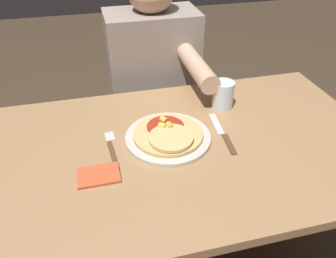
{
  "coord_description": "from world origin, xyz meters",
  "views": [
    {
      "loc": [
        -0.22,
        -0.75,
        1.36
      ],
      "look_at": [
        -0.03,
        0.04,
        0.77
      ],
      "focal_mm": 35.0,
      "sensor_mm": 36.0,
      "label": 1
    }
  ],
  "objects": [
    {
      "name": "knife",
      "position": [
        0.15,
        0.02,
        0.73
      ],
      "size": [
        0.03,
        0.22,
        0.0
      ],
      "color": "brown",
      "rests_on": "dining_table"
    },
    {
      "name": "plate",
      "position": [
        -0.03,
        0.04,
        0.74
      ],
      "size": [
        0.27,
        0.27,
        0.01
      ],
      "color": "beige",
      "rests_on": "dining_table"
    },
    {
      "name": "person_diner",
      "position": [
        0.04,
        0.56,
        0.67
      ],
      "size": [
        0.38,
        0.52,
        1.15
      ],
      "color": "#2D2D38",
      "rests_on": "ground_plane"
    },
    {
      "name": "pizza",
      "position": [
        -0.03,
        0.03,
        0.75
      ],
      "size": [
        0.22,
        0.22,
        0.04
      ],
      "color": "tan",
      "rests_on": "plate"
    },
    {
      "name": "napkin",
      "position": [
        -0.25,
        -0.08,
        0.73
      ],
      "size": [
        0.11,
        0.08,
        0.01
      ],
      "color": "#C6512D",
      "rests_on": "dining_table"
    },
    {
      "name": "dining_table",
      "position": [
        0.0,
        0.0,
        0.62
      ],
      "size": [
        1.27,
        0.73,
        0.73
      ],
      "color": "#9E754C",
      "rests_on": "ground_plane"
    },
    {
      "name": "drinking_glass",
      "position": [
        0.21,
        0.18,
        0.78
      ],
      "size": [
        0.07,
        0.07,
        0.1
      ],
      "color": "silver",
      "rests_on": "dining_table"
    },
    {
      "name": "fork",
      "position": [
        -0.2,
        0.04,
        0.73
      ],
      "size": [
        0.03,
        0.18,
        0.0
      ],
      "color": "brown",
      "rests_on": "dining_table"
    }
  ]
}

